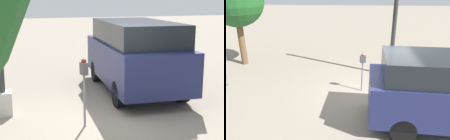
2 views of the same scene
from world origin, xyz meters
The scene contains 3 objects.
ground_plane centered at (0.00, 0.00, 0.00)m, with size 80.00×80.00×0.00m, color gray.
parking_meter_near centered at (-0.40, 0.56, 1.08)m, with size 0.22×0.15×1.46m.
parked_van centered at (1.96, -1.47, 1.10)m, with size 4.63×2.18×2.03m.
Camera 1 is at (-7.13, 2.07, 2.67)m, focal length 55.00 mm.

